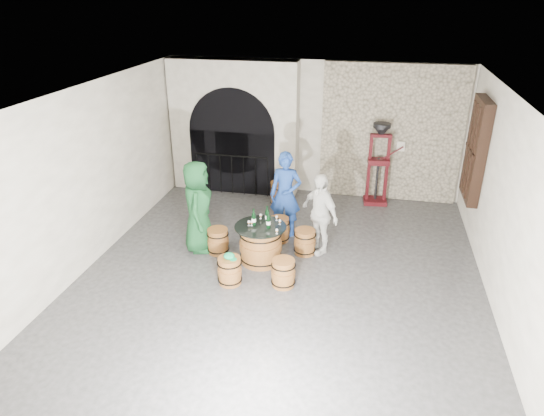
% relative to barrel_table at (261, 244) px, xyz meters
% --- Properties ---
extents(ground, '(8.00, 8.00, 0.00)m').
position_rel_barrel_table_xyz_m(ground, '(0.46, -0.37, -0.36)').
color(ground, '#2D2D2F').
rests_on(ground, ground).
extents(wall_back, '(8.00, 0.00, 8.00)m').
position_rel_barrel_table_xyz_m(wall_back, '(0.46, 3.63, 1.24)').
color(wall_back, silver).
rests_on(wall_back, ground).
extents(wall_front, '(8.00, 0.00, 8.00)m').
position_rel_barrel_table_xyz_m(wall_front, '(0.46, -4.37, 1.24)').
color(wall_front, silver).
rests_on(wall_front, ground).
extents(wall_left, '(0.00, 8.00, 8.00)m').
position_rel_barrel_table_xyz_m(wall_left, '(-3.04, -0.37, 1.24)').
color(wall_left, silver).
rests_on(wall_left, ground).
extents(wall_right, '(0.00, 8.00, 8.00)m').
position_rel_barrel_table_xyz_m(wall_right, '(3.96, -0.37, 1.24)').
color(wall_right, silver).
rests_on(wall_right, ground).
extents(ceiling, '(8.00, 8.00, 0.00)m').
position_rel_barrel_table_xyz_m(ceiling, '(0.46, -0.37, 2.84)').
color(ceiling, beige).
rests_on(ceiling, wall_back).
extents(stone_facing_panel, '(3.20, 0.12, 3.18)m').
position_rel_barrel_table_xyz_m(stone_facing_panel, '(2.26, 3.57, 1.24)').
color(stone_facing_panel, '#B0A48C').
rests_on(stone_facing_panel, ground).
extents(arched_opening, '(3.10, 0.60, 3.19)m').
position_rel_barrel_table_xyz_m(arched_opening, '(-1.44, 3.37, 1.22)').
color(arched_opening, silver).
rests_on(arched_opening, ground).
extents(shuttered_window, '(0.23, 1.10, 2.00)m').
position_rel_barrel_table_xyz_m(shuttered_window, '(3.84, 2.03, 1.44)').
color(shuttered_window, black).
rests_on(shuttered_window, wall_right).
extents(barrel_table, '(0.95, 0.95, 0.74)m').
position_rel_barrel_table_xyz_m(barrel_table, '(0.00, 0.00, 0.00)').
color(barrel_table, brown).
rests_on(barrel_table, ground).
extents(barrel_stool_left, '(0.43, 0.43, 0.50)m').
position_rel_barrel_table_xyz_m(barrel_stool_left, '(-0.88, 0.16, -0.12)').
color(barrel_stool_left, brown).
rests_on(barrel_stool_left, ground).
extents(barrel_stool_far, '(0.43, 0.43, 0.50)m').
position_rel_barrel_table_xyz_m(barrel_stool_far, '(0.17, 0.88, -0.12)').
color(barrel_stool_far, brown).
rests_on(barrel_stool_far, ground).
extents(barrel_stool_right, '(0.43, 0.43, 0.50)m').
position_rel_barrel_table_xyz_m(barrel_stool_right, '(0.76, 0.48, -0.12)').
color(barrel_stool_right, brown).
rests_on(barrel_stool_right, ground).
extents(barrel_stool_near_right, '(0.43, 0.43, 0.50)m').
position_rel_barrel_table_xyz_m(barrel_stool_near_right, '(0.56, -0.70, -0.12)').
color(barrel_stool_near_right, brown).
rests_on(barrel_stool_near_right, ground).
extents(barrel_stool_near_left, '(0.43, 0.43, 0.50)m').
position_rel_barrel_table_xyz_m(barrel_stool_near_left, '(-0.35, -0.82, -0.12)').
color(barrel_stool_near_left, brown).
rests_on(barrel_stool_near_left, ground).
extents(green_cap, '(0.24, 0.19, 0.10)m').
position_rel_barrel_table_xyz_m(green_cap, '(-0.35, -0.82, 0.17)').
color(green_cap, '#0C8850').
rests_on(green_cap, barrel_stool_near_left).
extents(person_green, '(0.74, 0.98, 1.80)m').
position_rel_barrel_table_xyz_m(person_green, '(-1.27, 0.23, 0.54)').
color(person_green, '#12421F').
rests_on(person_green, ground).
extents(person_blue, '(0.64, 0.42, 1.76)m').
position_rel_barrel_table_xyz_m(person_blue, '(0.24, 1.20, 0.52)').
color(person_blue, navy).
rests_on(person_blue, ground).
extents(person_white, '(0.95, 0.91, 1.59)m').
position_rel_barrel_table_xyz_m(person_white, '(1.00, 0.63, 0.43)').
color(person_white, silver).
rests_on(person_white, ground).
extents(wine_bottle_left, '(0.08, 0.08, 0.32)m').
position_rel_barrel_table_xyz_m(wine_bottle_left, '(-0.13, 0.02, 0.50)').
color(wine_bottle_left, black).
rests_on(wine_bottle_left, barrel_table).
extents(wine_bottle_center, '(0.08, 0.08, 0.32)m').
position_rel_barrel_table_xyz_m(wine_bottle_center, '(0.15, -0.03, 0.50)').
color(wine_bottle_center, black).
rests_on(wine_bottle_center, barrel_table).
extents(wine_bottle_right, '(0.08, 0.08, 0.32)m').
position_rel_barrel_table_xyz_m(wine_bottle_right, '(0.08, 0.20, 0.50)').
color(wine_bottle_right, black).
rests_on(wine_bottle_right, barrel_table).
extents(tasting_glass_a, '(0.05, 0.05, 0.10)m').
position_rel_barrel_table_xyz_m(tasting_glass_a, '(-0.16, -0.01, 0.42)').
color(tasting_glass_a, '#B56D23').
rests_on(tasting_glass_a, barrel_table).
extents(tasting_glass_b, '(0.05, 0.05, 0.10)m').
position_rel_barrel_table_xyz_m(tasting_glass_b, '(0.33, 0.15, 0.42)').
color(tasting_glass_b, '#B56D23').
rests_on(tasting_glass_b, barrel_table).
extents(tasting_glass_c, '(0.05, 0.05, 0.10)m').
position_rel_barrel_table_xyz_m(tasting_glass_c, '(-0.07, 0.31, 0.42)').
color(tasting_glass_c, '#B56D23').
rests_on(tasting_glass_c, barrel_table).
extents(tasting_glass_d, '(0.05, 0.05, 0.10)m').
position_rel_barrel_table_xyz_m(tasting_glass_d, '(0.24, 0.30, 0.42)').
color(tasting_glass_d, '#B56D23').
rests_on(tasting_glass_d, barrel_table).
extents(tasting_glass_e, '(0.05, 0.05, 0.10)m').
position_rel_barrel_table_xyz_m(tasting_glass_e, '(0.35, -0.23, 0.42)').
color(tasting_glass_e, '#B56D23').
rests_on(tasting_glass_e, barrel_table).
extents(tasting_glass_f, '(0.05, 0.05, 0.10)m').
position_rel_barrel_table_xyz_m(tasting_glass_f, '(-0.21, -0.02, 0.42)').
color(tasting_glass_f, '#B56D23').
rests_on(tasting_glass_f, barrel_table).
extents(side_barrel, '(0.44, 0.44, 0.58)m').
position_rel_barrel_table_xyz_m(side_barrel, '(-0.17, 2.59, -0.08)').
color(side_barrel, brown).
rests_on(side_barrel, ground).
extents(corking_press, '(0.82, 0.49, 1.93)m').
position_rel_barrel_table_xyz_m(corking_press, '(2.03, 3.20, 0.76)').
color(corking_press, '#440B12').
rests_on(corking_press, ground).
extents(control_box, '(0.18, 0.10, 0.22)m').
position_rel_barrel_table_xyz_m(control_box, '(2.51, 3.49, 0.99)').
color(control_box, silver).
rests_on(control_box, wall_back).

